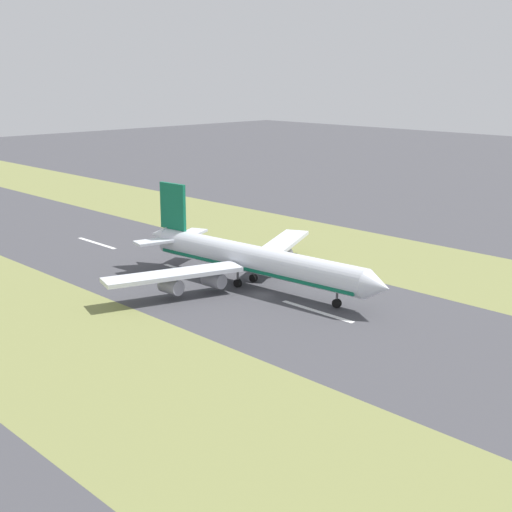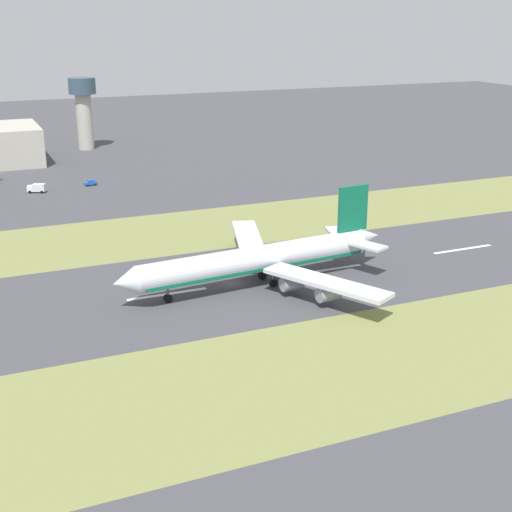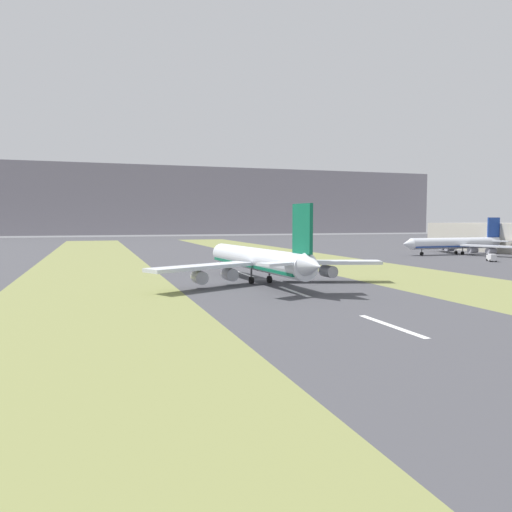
{
  "view_description": "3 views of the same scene",
  "coord_description": "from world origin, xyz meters",
  "views": [
    {
      "loc": [
        100.58,
        102.05,
        45.39
      ],
      "look_at": [
        -2.74,
        -4.65,
        7.0
      ],
      "focal_mm": 50.0,
      "sensor_mm": 36.0,
      "label": 1
    },
    {
      "loc": [
        -141.11,
        54.8,
        58.05
      ],
      "look_at": [
        -2.74,
        -4.65,
        7.0
      ],
      "focal_mm": 50.0,
      "sensor_mm": 36.0,
      "label": 2
    },
    {
      "loc": [
        -44.08,
        -131.4,
        16.44
      ],
      "look_at": [
        -2.74,
        -4.65,
        7.0
      ],
      "focal_mm": 35.0,
      "sensor_mm": 36.0,
      "label": 3
    }
  ],
  "objects": [
    {
      "name": "mountain_ridge",
      "position": [
        0.0,
        520.0,
        40.68
      ],
      "size": [
        800.0,
        120.0,
        81.37
      ],
      "primitive_type": "cube",
      "color": "gray",
      "rests_on": "ground"
    },
    {
      "name": "service_truck",
      "position": [
        108.5,
        29.63,
        1.67
      ],
      "size": [
        4.65,
        6.35,
        3.1
      ],
      "color": "white",
      "rests_on": "ground"
    },
    {
      "name": "ground_plane",
      "position": [
        0.0,
        0.0,
        0.0
      ],
      "size": [
        800.0,
        800.0,
        0.0
      ],
      "primitive_type": "plane",
      "color": "#424247"
    },
    {
      "name": "airplane_parked_apron",
      "position": [
        124.82,
        68.87,
        5.39
      ],
      "size": [
        59.99,
        57.39,
        18.08
      ],
      "color": "silver",
      "rests_on": "ground"
    },
    {
      "name": "grass_median_west",
      "position": [
        -45.0,
        0.0,
        0.0
      ],
      "size": [
        40.0,
        600.0,
        0.01
      ],
      "primitive_type": "cube",
      "color": "olive",
      "rests_on": "ground"
    },
    {
      "name": "centreline_dash_mid",
      "position": [
        0.0,
        -24.65,
        0.01
      ],
      "size": [
        1.2,
        18.0,
        0.01
      ],
      "primitive_type": "cube",
      "color": "silver",
      "rests_on": "ground"
    },
    {
      "name": "airplane_main_jet",
      "position": [
        -2.58,
        -6.55,
        6.02
      ],
      "size": [
        63.9,
        67.22,
        20.2
      ],
      "color": "silver",
      "rests_on": "ground"
    },
    {
      "name": "grass_median_east",
      "position": [
        45.0,
        0.0,
        0.0
      ],
      "size": [
        40.0,
        600.0,
        0.01
      ],
      "primitive_type": "cube",
      "color": "olive",
      "rests_on": "ground"
    },
    {
      "name": "centreline_dash_far",
      "position": [
        0.0,
        15.35,
        0.01
      ],
      "size": [
        1.2,
        18.0,
        0.01
      ],
      "primitive_type": "cube",
      "color": "silver",
      "rests_on": "ground"
    },
    {
      "name": "centreline_dash_near",
      "position": [
        0.0,
        -64.65,
        0.01
      ],
      "size": [
        1.2,
        18.0,
        0.01
      ],
      "primitive_type": "cube",
      "color": "silver",
      "rests_on": "ground"
    }
  ]
}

